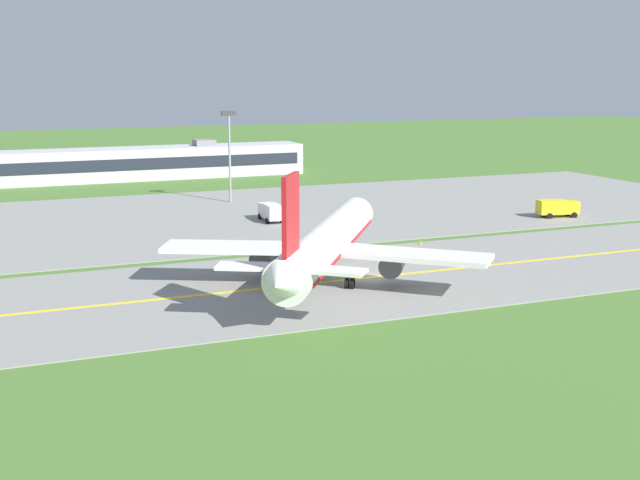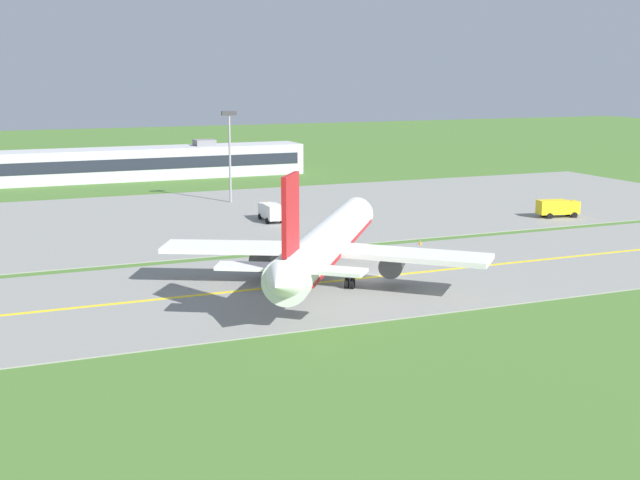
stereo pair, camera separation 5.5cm
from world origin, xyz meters
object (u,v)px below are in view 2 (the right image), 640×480
Objects in this scene: apron_light_mast at (230,145)px; service_truck_fuel at (271,211)px; airplane_lead at (327,243)px; service_truck_baggage at (558,207)px.

service_truck_fuel is at bearing -89.60° from apron_light_mast.
airplane_lead is 5.49× the size of service_truck_baggage.
airplane_lead is at bearing -100.46° from service_truck_fuel.
apron_light_mast reaches higher than service_truck_baggage.
apron_light_mast is at bearing 90.40° from service_truck_fuel.
apron_light_mast is at bearing 83.33° from airplane_lead.
apron_light_mast is (-39.64, 31.99, 7.79)m from service_truck_baggage.
service_truck_fuel is 20.79m from apron_light_mast.
apron_light_mast is (6.40, 54.65, 5.19)m from airplane_lead.
airplane_lead reaches higher than service_truck_fuel.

